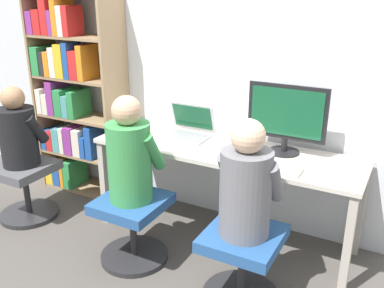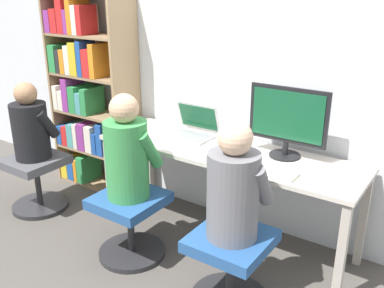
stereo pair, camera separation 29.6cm
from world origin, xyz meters
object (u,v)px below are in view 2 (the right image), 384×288
Objects in this scene: office_chair_right at (130,220)px; person_near_shelf at (30,126)px; office_chair_left at (230,264)px; desktop_monitor at (287,121)px; laptop at (191,130)px; person_at_monitor at (234,188)px; person_at_laptop at (127,153)px; keyboard at (263,169)px; office_chair_side at (37,178)px; bookshelf at (85,93)px.

person_near_shelf is at bearing 176.33° from office_chair_right.
desktop_monitor is at bearing 89.89° from office_chair_left.
person_at_monitor reaches higher than laptop.
person_at_laptop is at bearing 90.00° from office_chair_right.
keyboard is 0.90× the size of office_chair_left.
person_near_shelf is (-1.11, 0.07, -0.04)m from person_at_laptop.
person_at_monitor is (0.01, -0.40, 0.04)m from keyboard.
keyboard is at bearing 24.41° from office_chair_right.
person_near_shelf reaches higher than keyboard.
person_near_shelf reaches higher than office_chair_right.
laptop reaches higher than keyboard.
office_chair_right and office_chair_side have the same top height.
bookshelf is at bearing 179.34° from laptop.
desktop_monitor is 1.15× the size of office_chair_side.
keyboard is 0.90× the size of office_chair_right.
person_at_laptop is 1.22m from office_chair_side.
office_chair_side is at bearing -90.00° from person_near_shelf.
laptop reaches higher than office_chair_side.
keyboard reaches higher than office_chair_right.
office_chair_right is (-0.81, -0.37, -0.45)m from keyboard.
person_at_laptop is at bearing -3.17° from office_chair_side.
laptop is at bearing 85.34° from person_at_laptop.
bookshelf is at bearing 160.00° from person_at_monitor.
person_at_monitor reaches higher than keyboard.
office_chair_side is at bearing 177.00° from office_chair_left.
office_chair_left is at bearing -90.11° from desktop_monitor.
person_near_shelf is at bearing 176.86° from office_chair_left.
bookshelf is (-1.12, 0.68, 0.62)m from office_chair_right.
keyboard is at bearing -91.87° from desktop_monitor.
person_at_laptop reaches higher than person_near_shelf.
bookshelf reaches higher than person_near_shelf.
office_chair_left is 1.00× the size of office_chair_side.
person_near_shelf is at bearing -162.73° from desktop_monitor.
desktop_monitor is 2.03m from person_near_shelf.
person_near_shelf is (0.01, -0.60, -0.15)m from bookshelf.
office_chair_right is 0.69× the size of person_at_monitor.
laptop is 1.31m from person_near_shelf.
desktop_monitor is at bearing 0.75° from laptop.
keyboard is 0.90× the size of office_chair_side.
office_chair_left is 0.96m from person_at_laptop.
person_near_shelf is (0.00, 0.00, 0.46)m from office_chair_side.
office_chair_right is 1.12m from office_chair_side.
person_at_laptop is at bearing 177.59° from person_at_monitor.
office_chair_right is 1.00× the size of office_chair_side.
person_at_laptop is 1.12× the size of person_near_shelf.
office_chair_left is (0.76, -0.70, -0.49)m from laptop.
office_chair_right is at bearing -155.59° from keyboard.
laptop is 0.53× the size of person_at_laptop.
laptop is at bearing 137.59° from office_chair_left.
person_at_monitor is (0.82, -0.03, 0.49)m from office_chair_right.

